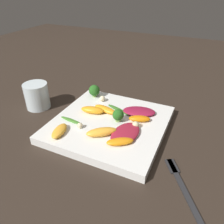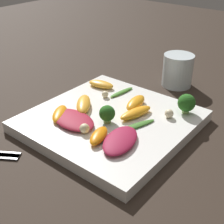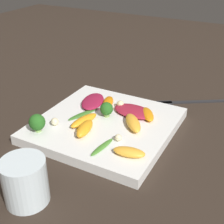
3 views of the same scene
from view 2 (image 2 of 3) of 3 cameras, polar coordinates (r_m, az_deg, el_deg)
ground_plane at (r=0.63m, az=-0.23°, el=-2.56°), size 2.40×2.40×0.00m
plate at (r=0.63m, az=-0.23°, el=-1.69°), size 0.30×0.30×0.02m
drinking_glass at (r=0.81m, az=11.93°, el=7.46°), size 0.08×0.08×0.08m
radicchio_leaf_0 at (r=0.54m, az=1.52°, el=-5.17°), size 0.08×0.10×0.01m
radicchio_leaf_1 at (r=0.60m, az=-7.15°, el=-1.38°), size 0.11×0.07×0.01m
orange_segment_0 at (r=0.65m, az=4.36°, el=1.67°), size 0.04×0.07×0.02m
orange_segment_1 at (r=0.65m, az=-5.23°, el=1.47°), size 0.07×0.08×0.02m
orange_segment_2 at (r=0.62m, az=4.36°, el=-0.14°), size 0.04×0.08×0.02m
orange_segment_3 at (r=0.74m, az=-2.02°, el=5.10°), size 0.07×0.04×0.01m
orange_segment_4 at (r=0.55m, az=-2.43°, el=-4.34°), size 0.04×0.06×0.02m
orange_segment_5 at (r=0.63m, az=-9.54°, el=-0.28°), size 0.06×0.07×0.01m
broccoli_floret_0 at (r=0.59m, az=-0.90°, el=-0.33°), size 0.03×0.03×0.04m
broccoli_floret_1 at (r=0.64m, az=13.47°, el=1.58°), size 0.04×0.04×0.04m
arugula_sprig_0 at (r=0.71m, az=1.75°, el=3.64°), size 0.02×0.07×0.01m
arugula_sprig_1 at (r=0.59m, az=4.32°, el=-2.60°), size 0.04×0.09×0.00m
macadamia_nut_0 at (r=0.62m, az=10.39°, el=-0.27°), size 0.02×0.02×0.02m
macadamia_nut_1 at (r=0.69m, az=-1.28°, el=3.26°), size 0.01×0.01×0.01m
macadamia_nut_2 at (r=0.57m, az=-4.95°, el=-3.07°), size 0.02×0.02×0.02m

